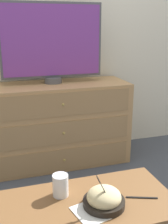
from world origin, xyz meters
TOP-DOWN VIEW (x-y plane):
  - ground_plane at (0.00, 0.00)m, footprint 12.00×12.00m
  - wall_back at (0.00, 0.03)m, footprint 12.00×0.05m
  - dresser at (-0.05, -0.26)m, footprint 1.28×0.49m
  - tv at (-0.07, -0.21)m, footprint 0.89×0.15m
  - coffee_table at (-0.15, -1.51)m, footprint 0.89×0.48m
  - takeout_bowl at (-0.09, -1.56)m, footprint 0.21×0.21m
  - drink_cup at (-0.28, -1.41)m, footprint 0.08×0.08m
  - napkin at (-0.16, -1.59)m, footprint 0.21×0.21m
  - knife at (0.12, -1.56)m, footprint 0.16×0.07m

SIDE VIEW (x-z plane):
  - ground_plane at x=0.00m, z-range 0.00..0.00m
  - coffee_table at x=-0.15m, z-range 0.14..0.54m
  - dresser at x=-0.05m, z-range 0.00..0.75m
  - napkin at x=-0.16m, z-range 0.40..0.40m
  - knife at x=0.12m, z-range 0.40..0.40m
  - takeout_bowl at x=-0.09m, z-range 0.35..0.53m
  - drink_cup at x=-0.28m, z-range 0.39..0.51m
  - tv at x=-0.07m, z-range 0.77..1.45m
  - wall_back at x=0.00m, z-range 0.00..2.60m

